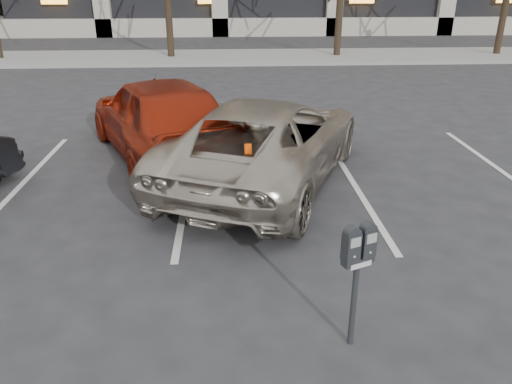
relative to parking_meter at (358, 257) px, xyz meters
name	(u,v)px	position (x,y,z in m)	size (l,w,h in m)	color
ground	(285,249)	(-0.42, 1.82, -0.96)	(140.00, 140.00, 0.00)	#28282B
sidewalk	(243,57)	(-0.42, 17.82, -0.90)	(80.00, 4.00, 0.12)	gray
stall_lines	(188,183)	(-1.82, 4.12, -0.95)	(16.90, 5.20, 0.00)	silver
parking_meter	(358,257)	(0.00, 0.00, 0.00)	(0.34, 0.23, 1.25)	black
suv_silver	(266,140)	(-0.50, 4.20, -0.25)	(4.18, 5.61, 1.42)	#BDB2A1
car_red	(161,116)	(-2.38, 5.51, -0.16)	(1.88, 4.68, 1.59)	#9D230E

